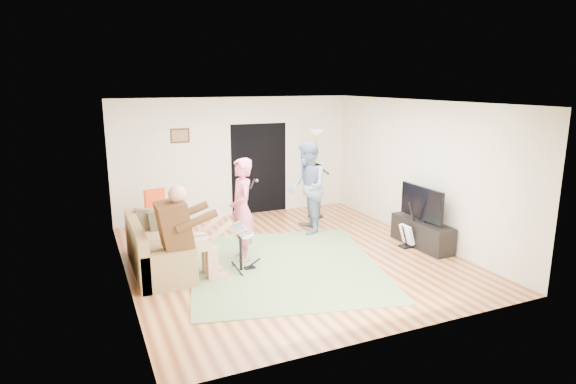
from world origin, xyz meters
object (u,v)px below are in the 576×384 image
at_px(drum_kit, 241,252).
at_px(guitarist, 307,187).
at_px(singer, 242,210).
at_px(guitar_spare, 407,234).
at_px(sofa, 154,253).
at_px(tv_cabinet, 422,233).
at_px(television, 422,203).
at_px(torchiere_lamp, 316,158).
at_px(dining_chair, 160,223).

bearing_deg(drum_kit, guitarist, 37.21).
relative_size(singer, guitar_spare, 2.06).
bearing_deg(sofa, tv_cabinet, -10.19).
distance_m(sofa, guitarist, 3.36).
bearing_deg(television, sofa, 169.71).
bearing_deg(guitar_spare, torchiere_lamp, 103.69).
bearing_deg(singer, sofa, -90.85).
relative_size(sofa, dining_chair, 2.04).
relative_size(singer, tv_cabinet, 1.28).
distance_m(drum_kit, tv_cabinet, 3.51).
xyz_separation_m(guitar_spare, torchiere_lamp, (-0.62, 2.56, 1.11)).
relative_size(torchiere_lamp, tv_cabinet, 1.42).
distance_m(torchiere_lamp, dining_chair, 3.69).
bearing_deg(television, torchiere_lamp, 108.13).
xyz_separation_m(sofa, tv_cabinet, (4.79, -0.86, -0.02)).
xyz_separation_m(dining_chair, television, (4.40, -2.35, 0.49)).
distance_m(singer, guitarist, 1.97).
height_order(drum_kit, tv_cabinet, drum_kit).
xyz_separation_m(guitar_spare, television, (0.24, -0.07, 0.60)).
distance_m(drum_kit, guitarist, 2.47).
xyz_separation_m(drum_kit, guitar_spare, (3.21, -0.15, -0.08)).
xyz_separation_m(singer, dining_chair, (-1.14, 1.66, -0.54)).
height_order(singer, tv_cabinet, singer).
height_order(sofa, dining_chair, dining_chair).
height_order(drum_kit, torchiere_lamp, torchiere_lamp).
bearing_deg(drum_kit, television, -3.50).
bearing_deg(television, tv_cabinet, -0.00).
relative_size(dining_chair, tv_cabinet, 0.71).
xyz_separation_m(guitar_spare, dining_chair, (-4.16, 2.28, 0.11)).
relative_size(singer, television, 1.59).
height_order(dining_chair, television, television).
height_order(guitarist, guitar_spare, guitarist).
bearing_deg(drum_kit, tv_cabinet, -3.45).
bearing_deg(torchiere_lamp, guitarist, -125.49).
distance_m(sofa, dining_chair, 1.53).
height_order(sofa, singer, singer).
relative_size(guitarist, dining_chair, 1.89).
bearing_deg(singer, drum_kit, -15.83).
bearing_deg(torchiere_lamp, drum_kit, -137.09).
distance_m(dining_chair, television, 5.01).
relative_size(dining_chair, television, 0.89).
bearing_deg(guitar_spare, sofa, 169.99).
xyz_separation_m(sofa, torchiere_lamp, (3.88, 1.76, 1.09)).
relative_size(drum_kit, tv_cabinet, 0.53).
bearing_deg(singer, guitarist, 125.42).
bearing_deg(guitarist, singer, -44.91).
distance_m(sofa, guitar_spare, 4.58).
height_order(drum_kit, dining_chair, dining_chair).
bearing_deg(dining_chair, guitar_spare, -42.07).
relative_size(drum_kit, guitar_spare, 0.86).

